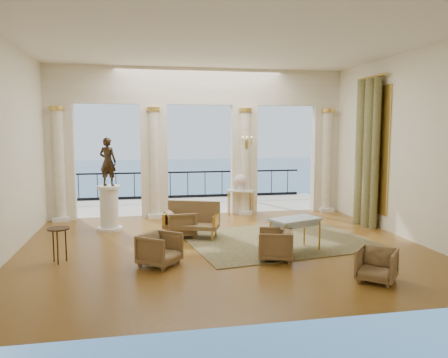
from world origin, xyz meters
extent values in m
plane|color=#552D0B|center=(0.00, 0.00, 0.00)|extent=(9.00, 9.00, 0.00)
plane|color=white|center=(0.00, -4.00, 2.25)|extent=(9.00, 0.00, 9.00)
plane|color=white|center=(-4.50, 0.00, 2.25)|extent=(0.00, 8.00, 8.00)
plane|color=white|center=(4.50, 0.00, 2.25)|extent=(0.00, 8.00, 8.00)
plane|color=white|center=(0.00, 0.00, 4.50)|extent=(9.00, 9.00, 0.00)
cube|color=beige|center=(0.00, 3.85, 3.95)|extent=(9.00, 0.30, 1.10)
cube|color=beige|center=(-4.10, 3.85, 1.70)|extent=(0.80, 0.30, 3.40)
cylinder|color=beige|center=(-4.10, 3.67, 1.60)|extent=(0.28, 0.28, 3.20)
cylinder|color=gold|center=(-4.10, 3.67, 3.25)|extent=(0.40, 0.40, 0.12)
cube|color=silver|center=(-4.10, 3.67, 0.06)|extent=(0.45, 0.45, 0.12)
cube|color=beige|center=(-1.40, 3.85, 1.70)|extent=(0.80, 0.30, 3.40)
cylinder|color=beige|center=(-1.40, 3.67, 1.60)|extent=(0.28, 0.28, 3.20)
cylinder|color=gold|center=(-1.40, 3.67, 3.25)|extent=(0.40, 0.40, 0.12)
cube|color=silver|center=(-1.40, 3.67, 0.06)|extent=(0.45, 0.45, 0.12)
cube|color=beige|center=(1.40, 3.85, 1.70)|extent=(0.80, 0.30, 3.40)
cylinder|color=beige|center=(1.40, 3.67, 1.60)|extent=(0.28, 0.28, 3.20)
cylinder|color=gold|center=(1.40, 3.67, 3.25)|extent=(0.40, 0.40, 0.12)
cube|color=silver|center=(1.40, 3.67, 0.06)|extent=(0.45, 0.45, 0.12)
cube|color=beige|center=(4.10, 3.85, 1.70)|extent=(0.80, 0.30, 3.40)
cylinder|color=beige|center=(4.10, 3.67, 1.60)|extent=(0.28, 0.28, 3.20)
cylinder|color=gold|center=(4.10, 3.67, 3.25)|extent=(0.40, 0.40, 0.12)
cube|color=silver|center=(4.10, 3.67, 0.06)|extent=(0.45, 0.45, 0.12)
cube|color=#B9AD9C|center=(0.00, 5.80, -0.05)|extent=(10.00, 3.60, 0.10)
cube|color=black|center=(0.00, 7.40, 1.00)|extent=(9.00, 0.06, 0.06)
cube|color=black|center=(0.00, 7.40, 0.05)|extent=(9.00, 0.06, 0.10)
cylinder|color=black|center=(0.00, 7.40, 0.50)|extent=(0.03, 0.03, 1.00)
cylinder|color=black|center=(-4.10, 7.40, 0.50)|extent=(0.03, 0.03, 1.00)
cylinder|color=black|center=(4.10, 7.40, 0.50)|extent=(0.03, 0.03, 1.00)
cylinder|color=#4C3823|center=(2.00, 6.60, 2.10)|extent=(0.20, 0.20, 4.20)
plane|color=#225D85|center=(0.00, 60.00, -6.00)|extent=(160.00, 160.00, 0.00)
cylinder|color=brown|center=(4.30, 1.05, 2.00)|extent=(0.26, 0.26, 4.00)
cylinder|color=brown|center=(4.26, 1.50, 2.00)|extent=(0.32, 0.32, 4.00)
cylinder|color=brown|center=(4.30, 1.95, 2.00)|extent=(0.26, 0.26, 4.00)
cylinder|color=gold|center=(4.35, 1.50, 4.05)|extent=(0.08, 1.40, 0.08)
cube|color=gold|center=(4.47, 1.50, 2.10)|extent=(0.04, 1.60, 3.40)
cube|color=gold|center=(1.40, 3.53, 2.20)|extent=(0.10, 0.04, 0.25)
cylinder|color=gold|center=(1.26, 3.45, 2.30)|extent=(0.02, 0.02, 0.22)
cylinder|color=gold|center=(1.40, 3.45, 2.30)|extent=(0.02, 0.02, 0.22)
cylinder|color=gold|center=(1.54, 3.45, 2.30)|extent=(0.02, 0.02, 0.22)
cube|color=#36381E|center=(1.38, 0.32, 0.01)|extent=(4.65, 3.87, 0.02)
imported|color=#3E311B|center=(-1.48, -1.11, 0.35)|extent=(0.93, 0.93, 0.70)
imported|color=#3E311B|center=(2.20, -2.75, 0.32)|extent=(0.86, 0.86, 0.65)
imported|color=#3E311B|center=(0.85, -1.18, 0.35)|extent=(0.80, 0.83, 0.69)
imported|color=#3E311B|center=(-0.87, 1.13, 0.36)|extent=(0.73, 0.77, 0.72)
cube|color=#3E311B|center=(-0.62, 0.95, 0.30)|extent=(1.43, 0.99, 0.10)
cube|color=#3E311B|center=(-0.52, 1.19, 0.61)|extent=(1.26, 0.56, 0.54)
cube|color=gold|center=(-1.19, 1.18, 0.47)|extent=(0.27, 0.53, 0.26)
cube|color=gold|center=(-0.04, 0.72, 0.47)|extent=(0.27, 0.53, 0.26)
cylinder|color=gold|center=(-1.23, 0.96, 0.12)|extent=(0.05, 0.05, 0.25)
cylinder|color=gold|center=(-0.17, 0.54, 0.12)|extent=(0.05, 0.05, 0.25)
cylinder|color=gold|center=(-1.07, 1.36, 0.12)|extent=(0.05, 0.05, 0.25)
cylinder|color=gold|center=(-0.01, 0.94, 0.12)|extent=(0.05, 0.05, 0.25)
cube|color=#A1BBC8|center=(1.46, -0.67, 0.71)|extent=(1.21, 0.93, 0.05)
cylinder|color=gold|center=(1.09, -1.08, 0.34)|extent=(0.04, 0.04, 0.69)
cylinder|color=gold|center=(2.01, -0.73, 0.34)|extent=(0.04, 0.04, 0.69)
cylinder|color=gold|center=(0.92, -0.62, 0.34)|extent=(0.04, 0.04, 0.69)
cylinder|color=gold|center=(1.83, -0.27, 0.34)|extent=(0.04, 0.04, 0.69)
cylinder|color=silver|center=(-2.64, 2.18, 0.04)|extent=(0.65, 0.65, 0.09)
cylinder|color=silver|center=(-2.64, 2.18, 0.59)|extent=(0.48, 0.48, 1.04)
cylinder|color=silver|center=(-2.64, 2.18, 1.16)|extent=(0.61, 0.61, 0.06)
imported|color=black|center=(-2.64, 2.18, 1.82)|extent=(0.54, 0.47, 1.26)
cube|color=silver|center=(1.22, 3.55, 0.76)|extent=(0.89, 0.64, 0.05)
cylinder|color=gold|center=(0.84, 3.60, 0.37)|extent=(0.04, 0.04, 0.74)
cylinder|color=gold|center=(1.51, 3.29, 0.37)|extent=(0.04, 0.04, 0.74)
cylinder|color=gold|center=(0.94, 3.81, 0.37)|extent=(0.04, 0.04, 0.74)
cylinder|color=gold|center=(1.60, 3.50, 0.37)|extent=(0.04, 0.04, 0.74)
cylinder|color=silver|center=(1.22, 3.55, 0.90)|extent=(0.19, 0.19, 0.23)
sphere|color=#DBA0A7|center=(1.22, 3.55, 1.09)|extent=(0.37, 0.37, 0.37)
cylinder|color=black|center=(-3.44, -0.55, 0.69)|extent=(0.43, 0.43, 0.03)
cylinder|color=black|center=(-3.32, -0.48, 0.34)|extent=(0.03, 0.03, 0.68)
cylinder|color=black|center=(-3.56, -0.48, 0.34)|extent=(0.03, 0.03, 0.68)
cylinder|color=black|center=(-3.45, -0.69, 0.34)|extent=(0.03, 0.03, 0.68)
camera|label=1|loc=(-1.82, -9.50, 2.64)|focal=35.00mm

